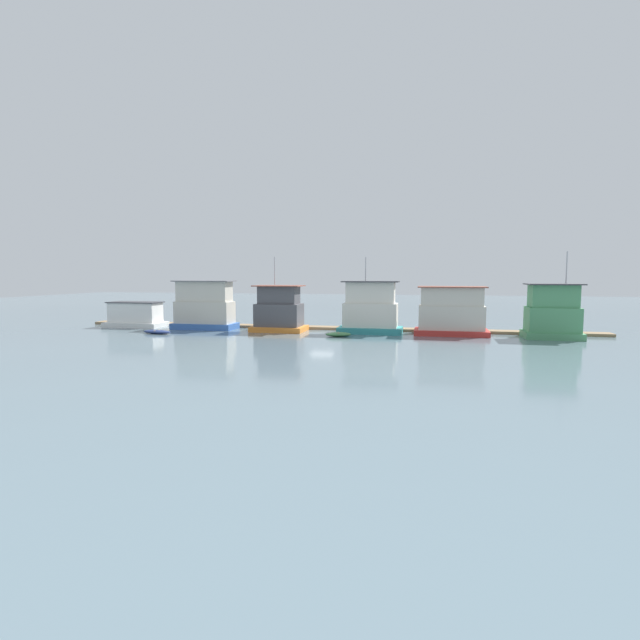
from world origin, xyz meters
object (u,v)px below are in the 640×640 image
houseboat_teal (370,311)px  dinghy_green (338,334)px  dinghy_navy (157,332)px  houseboat_red (451,313)px  houseboat_blue (205,307)px  houseboat_orange (279,311)px  houseboat_white (136,315)px  houseboat_green (552,313)px

houseboat_teal → dinghy_green: size_ratio=2.87×
houseboat_teal → dinghy_navy: bearing=-165.5°
houseboat_teal → houseboat_red: 8.42m
houseboat_red → houseboat_blue: bearing=-179.2°
houseboat_teal → houseboat_red: houseboat_teal is taller
houseboat_teal → houseboat_red: (8.42, 0.21, -0.08)m
houseboat_red → houseboat_orange: bearing=-177.8°
houseboat_orange → houseboat_red: 18.52m
houseboat_white → houseboat_teal: houseboat_teal is taller
houseboat_white → dinghy_navy: 8.49m
houseboat_red → dinghy_navy: bearing=-169.0°
houseboat_blue → dinghy_navy: bearing=-117.3°
houseboat_green → dinghy_navy: 40.42m
houseboat_red → houseboat_teal: bearing=-178.5°
dinghy_navy → houseboat_red: bearing=11.0°
houseboat_white → houseboat_orange: houseboat_orange is taller
houseboat_green → houseboat_orange: bearing=-180.0°
dinghy_green → houseboat_red: bearing=19.6°
houseboat_orange → houseboat_green: (28.09, 0.00, 0.25)m
houseboat_white → houseboat_green: bearing=-0.6°
houseboat_red → houseboat_green: bearing=-4.2°
houseboat_orange → dinghy_navy: bearing=-156.5°
houseboat_blue → houseboat_green: houseboat_green is taller
houseboat_orange → houseboat_green: houseboat_green is taller
houseboat_orange → dinghy_navy: houseboat_orange is taller
houseboat_white → houseboat_red: houseboat_red is taller
houseboat_blue → dinghy_green: size_ratio=2.55×
houseboat_teal → dinghy_green: (-2.79, -3.78, -2.18)m
dinghy_green → dinghy_navy: bearing=-174.3°
houseboat_orange → houseboat_white: bearing=178.4°
houseboat_red → houseboat_green: 9.62m
houseboat_orange → dinghy_green: bearing=-24.3°
houseboat_blue → houseboat_orange: houseboat_orange is taller
houseboat_orange → dinghy_green: size_ratio=2.90×
houseboat_white → houseboat_blue: 9.13m
houseboat_blue → dinghy_navy: houseboat_blue is taller
houseboat_green → dinghy_green: (-20.80, -3.29, -2.24)m
houseboat_blue → houseboat_teal: bearing=0.5°
houseboat_orange → dinghy_navy: size_ratio=2.31×
houseboat_white → houseboat_teal: (28.21, 0.00, 1.02)m
houseboat_teal → dinghy_navy: (-22.01, -5.69, -2.20)m
houseboat_blue → houseboat_teal: houseboat_teal is taller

